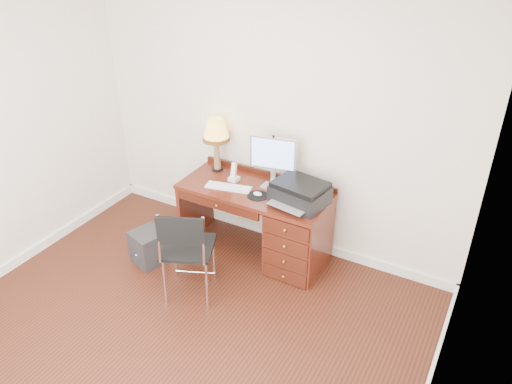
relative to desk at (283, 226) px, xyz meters
The scene contains 12 objects.
ground 1.50m from the desk, 102.93° to the right, with size 4.00×4.00×0.00m, color black.
room_shell 0.91m from the desk, 112.63° to the right, with size 4.00×4.00×4.00m.
desk is the anchor object (origin of this frame).
monitor 0.71m from the desk, 145.75° to the left, with size 0.46×0.18×0.53m.
keyboard 0.67m from the desk, 168.55° to the right, with size 0.45×0.13×0.02m, color white.
mouse_pad 0.43m from the desk, 154.34° to the right, with size 0.20×0.20×0.04m.
printer 0.48m from the desk, 10.06° to the right, with size 0.54×0.46×0.22m.
leg_lamp 1.16m from the desk, 169.13° to the left, with size 0.28×0.28×0.57m.
phone 0.71m from the desk, behind, with size 0.10×0.10×0.20m.
pen_cup 0.46m from the desk, 71.33° to the left, with size 0.08×0.08×0.11m, color black.
chair 1.08m from the desk, 120.44° to the right, with size 0.59×0.60×0.95m.
equipment_box 1.38m from the desk, 150.23° to the right, with size 0.30×0.30×0.35m, color black.
Camera 1 is at (2.08, -2.33, 3.16)m, focal length 35.00 mm.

